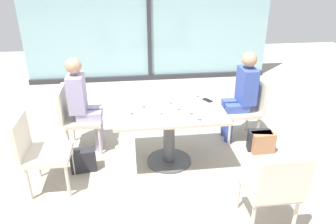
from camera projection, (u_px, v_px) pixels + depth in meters
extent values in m
plane|color=#A89E8E|center=(169.00, 161.00, 4.11)|extent=(12.00, 12.00, 0.00)
cube|color=#8FB7BC|center=(149.00, 15.00, 6.40)|extent=(5.02, 0.03, 2.70)
cube|color=#2D2D33|center=(149.00, 15.00, 6.38)|extent=(0.08, 0.06, 2.70)
cube|color=#2D2D33|center=(150.00, 77.00, 6.93)|extent=(5.02, 0.10, 0.10)
cube|color=#BCB29E|center=(169.00, 111.00, 3.80)|extent=(1.29, 0.87, 0.04)
cylinder|color=#4C4C51|center=(169.00, 138.00, 3.96)|extent=(0.14, 0.14, 0.69)
cylinder|color=#4C4C51|center=(169.00, 160.00, 4.10)|extent=(0.56, 0.56, 0.02)
cube|color=beige|center=(240.00, 111.00, 4.49)|extent=(0.46, 0.46, 0.06)
cube|color=beige|center=(260.00, 94.00, 4.41)|extent=(0.05, 0.46, 0.42)
cylinder|color=beige|center=(221.00, 120.00, 4.74)|extent=(0.04, 0.04, 0.39)
cylinder|color=beige|center=(229.00, 133.00, 4.38)|extent=(0.04, 0.04, 0.39)
cylinder|color=beige|center=(248.00, 118.00, 4.79)|extent=(0.04, 0.04, 0.39)
cylinder|color=beige|center=(258.00, 131.00, 4.43)|extent=(0.04, 0.04, 0.39)
cube|color=beige|center=(84.00, 120.00, 4.25)|extent=(0.46, 0.46, 0.06)
cube|color=beige|center=(62.00, 104.00, 4.12)|extent=(0.05, 0.46, 0.42)
cylinder|color=beige|center=(100.00, 141.00, 4.19)|extent=(0.04, 0.04, 0.39)
cylinder|color=beige|center=(102.00, 127.00, 4.54)|extent=(0.04, 0.04, 0.39)
cylinder|color=beige|center=(69.00, 143.00, 4.14)|extent=(0.04, 0.04, 0.39)
cylinder|color=beige|center=(73.00, 128.00, 4.50)|extent=(0.04, 0.04, 0.39)
cube|color=beige|center=(49.00, 154.00, 3.48)|extent=(0.46, 0.46, 0.06)
cube|color=beige|center=(21.00, 137.00, 3.35)|extent=(0.05, 0.46, 0.42)
cylinder|color=beige|center=(68.00, 181.00, 3.42)|extent=(0.04, 0.04, 0.39)
cylinder|color=beige|center=(73.00, 160.00, 3.78)|extent=(0.04, 0.04, 0.39)
cylinder|color=beige|center=(29.00, 184.00, 3.37)|extent=(0.04, 0.04, 0.39)
cylinder|color=beige|center=(38.00, 163.00, 3.73)|extent=(0.04, 0.04, 0.39)
cube|color=beige|center=(268.00, 186.00, 2.99)|extent=(0.46, 0.46, 0.06)
cube|color=beige|center=(284.00, 182.00, 2.66)|extent=(0.46, 0.05, 0.42)
cylinder|color=beige|center=(276.00, 190.00, 3.29)|extent=(0.04, 0.04, 0.39)
cylinder|color=beige|center=(238.00, 193.00, 3.24)|extent=(0.04, 0.04, 0.39)
cylinder|color=beige|center=(295.00, 218.00, 2.93)|extent=(0.04, 0.04, 0.39)
cylinder|color=beige|center=(253.00, 222.00, 2.88)|extent=(0.04, 0.04, 0.39)
cylinder|color=#384C9E|center=(225.00, 121.00, 4.63)|extent=(0.11, 0.11, 0.45)
cube|color=#384C9E|center=(233.00, 103.00, 4.52)|extent=(0.32, 0.13, 0.11)
cylinder|color=#384C9E|center=(229.00, 127.00, 4.47)|extent=(0.11, 0.11, 0.45)
cube|color=#384C9E|center=(237.00, 108.00, 4.36)|extent=(0.32, 0.13, 0.11)
cube|color=#384C9E|center=(247.00, 85.00, 4.33)|extent=(0.20, 0.34, 0.48)
sphere|color=tan|center=(250.00, 59.00, 4.18)|extent=(0.20, 0.20, 0.20)
cylinder|color=#9E93B7|center=(99.00, 135.00, 4.27)|extent=(0.11, 0.11, 0.45)
cube|color=#9E93B7|center=(89.00, 116.00, 4.14)|extent=(0.32, 0.13, 0.11)
cylinder|color=#9E93B7|center=(99.00, 129.00, 4.43)|extent=(0.11, 0.11, 0.45)
cube|color=#9E93B7|center=(90.00, 111.00, 4.30)|extent=(0.32, 0.13, 0.11)
cube|color=#9E93B7|center=(77.00, 93.00, 4.08)|extent=(0.20, 0.34, 0.48)
sphere|color=tan|center=(73.00, 66.00, 3.93)|extent=(0.20, 0.20, 0.20)
cylinder|color=silver|center=(168.00, 104.00, 3.94)|extent=(0.06, 0.06, 0.00)
cylinder|color=silver|center=(168.00, 100.00, 3.92)|extent=(0.01, 0.01, 0.08)
cone|color=silver|center=(168.00, 94.00, 3.88)|extent=(0.07, 0.07, 0.09)
cylinder|color=silver|center=(197.00, 121.00, 3.52)|extent=(0.06, 0.06, 0.00)
cylinder|color=silver|center=(197.00, 117.00, 3.50)|extent=(0.01, 0.01, 0.08)
cone|color=silver|center=(197.00, 110.00, 3.46)|extent=(0.07, 0.07, 0.09)
cylinder|color=silver|center=(195.00, 97.00, 4.14)|extent=(0.06, 0.06, 0.00)
cylinder|color=silver|center=(195.00, 94.00, 4.12)|extent=(0.01, 0.01, 0.08)
cone|color=silver|center=(196.00, 87.00, 4.08)|extent=(0.07, 0.07, 0.09)
cylinder|color=silver|center=(141.00, 108.00, 3.83)|extent=(0.06, 0.06, 0.00)
cylinder|color=silver|center=(141.00, 104.00, 3.81)|extent=(0.01, 0.01, 0.08)
cone|color=silver|center=(141.00, 97.00, 3.77)|extent=(0.07, 0.07, 0.09)
cylinder|color=silver|center=(129.00, 115.00, 3.66)|extent=(0.06, 0.06, 0.00)
cylinder|color=silver|center=(128.00, 111.00, 3.64)|extent=(0.01, 0.01, 0.08)
cone|color=silver|center=(128.00, 104.00, 3.60)|extent=(0.07, 0.07, 0.09)
cylinder|color=silver|center=(177.00, 110.00, 3.76)|extent=(0.06, 0.06, 0.00)
cylinder|color=silver|center=(177.00, 107.00, 3.74)|extent=(0.01, 0.01, 0.08)
cone|color=silver|center=(177.00, 100.00, 3.71)|extent=(0.07, 0.07, 0.09)
cylinder|color=silver|center=(189.00, 115.00, 3.66)|extent=(0.06, 0.06, 0.00)
cylinder|color=silver|center=(189.00, 111.00, 3.64)|extent=(0.01, 0.01, 0.08)
cone|color=silver|center=(189.00, 104.00, 3.60)|extent=(0.07, 0.07, 0.09)
cylinder|color=white|center=(158.00, 111.00, 3.65)|extent=(0.08, 0.08, 0.09)
cube|color=black|center=(208.00, 100.00, 4.04)|extent=(0.13, 0.16, 0.01)
cube|color=#232328|center=(259.00, 140.00, 4.30)|extent=(0.32, 0.21, 0.28)
cube|color=#232328|center=(83.00, 160.00, 3.88)|extent=(0.32, 0.19, 0.28)
cube|color=#A3704C|center=(263.00, 142.00, 4.26)|extent=(0.30, 0.17, 0.28)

